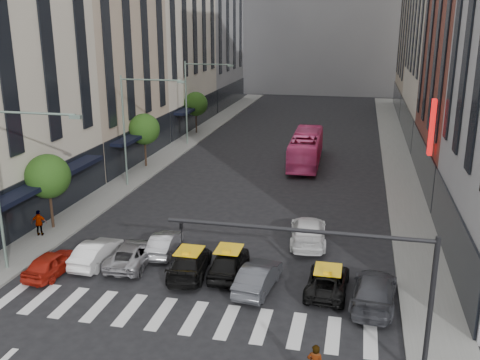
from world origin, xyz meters
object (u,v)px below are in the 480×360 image
Objects in this scene: streetlamp_mid at (134,117)px; streetlamp_far at (194,92)px; car_red at (52,263)px; car_white_front at (97,252)px; taxi_center at (229,262)px; taxi_left at (190,263)px; bus at (306,148)px; streetlamp_near at (10,168)px; pedestrian_far at (39,223)px.

streetlamp_mid is 16.00m from streetlamp_far.
car_white_front is (1.74, 1.77, 0.03)m from car_red.
streetlamp_mid is 2.08× the size of taxi_center.
taxi_center is at bearing -51.07° from streetlamp_mid.
streetlamp_far reaches higher than car_red.
taxi_left is at bearing -57.54° from streetlamp_mid.
car_white_front is 0.37× the size of bus.
bus is (12.78, 10.51, -4.35)m from streetlamp_mid.
streetlamp_near is at bearing 3.67° from taxi_left.
car_white_front is (3.54, -14.13, -5.23)m from streetlamp_mid.
car_white_front is 7.64m from taxi_center.
streetlamp_far is at bearing 90.00° from streetlamp_near.
streetlamp_mid reaches higher than car_white_front.
pedestrian_far is at bearing -98.89° from streetlamp_mid.
taxi_center is 2.59× the size of pedestrian_far.
bus is at bearing -105.48° from taxi_left.
streetlamp_near is 32.00m from streetlamp_far.
streetlamp_far is 5.38× the size of pedestrian_far.
pedestrian_far is (-14.57, -21.94, -0.57)m from bus.
car_red is 5.74m from pedestrian_far.
streetlamp_mid is 2.35× the size of car_red.
taxi_center is 13.18m from pedestrian_far.
streetlamp_near reaches higher than bus.
streetlamp_far is (0.00, 16.00, 0.00)m from streetlamp_mid.
streetlamp_mid is 16.85m from car_red.
streetlamp_mid is at bearing 38.01° from bus.
taxi_left is at bearing 10.67° from streetlamp_near.
taxi_left is 0.42× the size of bus.
car_white_front is 5.55m from taxi_left.
bus is 26.34m from pedestrian_far.
streetlamp_near is 16.00m from streetlamp_mid.
streetlamp_mid is at bearing -74.31° from car_white_front.
taxi_left is 11.25m from pedestrian_far.
streetlamp_mid reaches higher than car_red.
streetlamp_far reaches higher than bus.
pedestrian_far is at bearing -21.71° from taxi_left.
car_red is 7.47m from taxi_left.
streetlamp_far reaches higher than taxi_left.
taxi_left is at bearing -163.72° from car_red.
taxi_left is 1.09× the size of taxi_center.
streetlamp_far is at bearing -71.18° from taxi_center.
taxi_center is at bearing -174.62° from taxi_left.
streetlamp_near is at bearing 62.85° from bus.
taxi_center is at bearing 155.97° from pedestrian_far.
streetlamp_mid is 17.11m from bus.
streetlamp_mid is 17.72m from taxi_left.
taxi_left is (9.09, -30.29, -5.22)m from streetlamp_far.
streetlamp_near reaches higher than car_red.
pedestrian_far is (-5.32, 2.70, 0.31)m from car_white_front.
streetlamp_far reaches higher than car_white_front.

